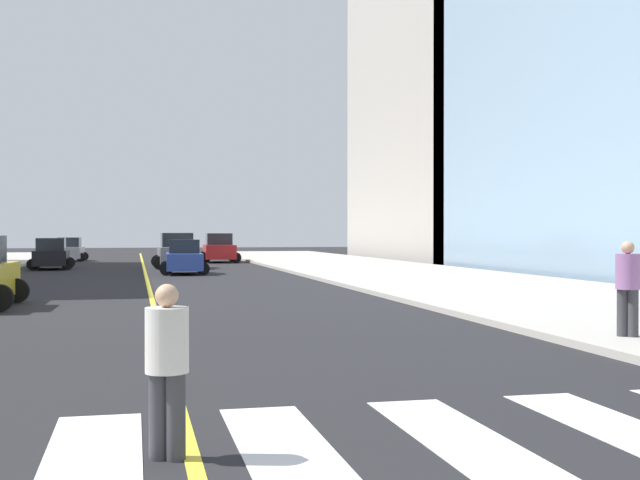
% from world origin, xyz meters
% --- Properties ---
extents(sidewalk_kerb_east, '(10.00, 120.00, 0.15)m').
position_xyz_m(sidewalk_kerb_east, '(12.20, 20.00, 0.07)').
color(sidewalk_kerb_east, '#B2ADA3').
rests_on(sidewalk_kerb_east, ground).
extents(crosswalk_paint, '(13.50, 4.00, 0.01)m').
position_xyz_m(crosswalk_paint, '(0.00, 4.00, 0.01)').
color(crosswalk_paint, silver).
rests_on(crosswalk_paint, ground).
extents(lane_divider_paint, '(0.16, 80.00, 0.01)m').
position_xyz_m(lane_divider_paint, '(0.00, 40.00, 0.01)').
color(lane_divider_paint, yellow).
rests_on(lane_divider_paint, ground).
extents(parking_garage_concrete, '(18.00, 24.00, 24.81)m').
position_xyz_m(parking_garage_concrete, '(27.48, 57.04, 12.40)').
color(parking_garage_concrete, '#B2ADA3').
rests_on(parking_garage_concrete, ground).
extents(car_red_nearest, '(2.91, 4.58, 2.02)m').
position_xyz_m(car_red_nearest, '(5.21, 53.69, 0.94)').
color(car_red_nearest, red).
rests_on(car_red_nearest, ground).
extents(car_blue_third, '(2.49, 3.92, 1.73)m').
position_xyz_m(car_blue_third, '(1.89, 37.90, 0.81)').
color(car_blue_third, '#2D479E').
rests_on(car_blue_third, ground).
extents(car_silver_fourth, '(2.49, 3.90, 1.72)m').
position_xyz_m(car_silver_fourth, '(-5.11, 58.27, 0.80)').
color(car_silver_fourth, '#B7B7BC').
rests_on(car_silver_fourth, ground).
extents(car_gray_fifth, '(2.91, 4.62, 2.05)m').
position_xyz_m(car_gray_fifth, '(1.87, 44.67, 0.96)').
color(car_gray_fifth, slate).
rests_on(car_gray_fifth, ground).
extents(car_black_sixth, '(2.53, 4.00, 1.77)m').
position_xyz_m(car_black_sixth, '(-5.13, 45.00, 0.83)').
color(car_black_sixth, black).
rests_on(car_black_sixth, ground).
extents(pedestrian_crossing, '(0.40, 0.40, 1.62)m').
position_xyz_m(pedestrian_crossing, '(-0.23, 4.03, 0.89)').
color(pedestrian_crossing, '#38383D').
rests_on(pedestrian_crossing, ground).
extents(pedestrian_waiting_east, '(0.44, 0.44, 1.78)m').
position_xyz_m(pedestrian_waiting_east, '(8.44, 9.99, 1.13)').
color(pedestrian_waiting_east, '#38383D').
rests_on(pedestrian_waiting_east, sidewalk_kerb_east).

